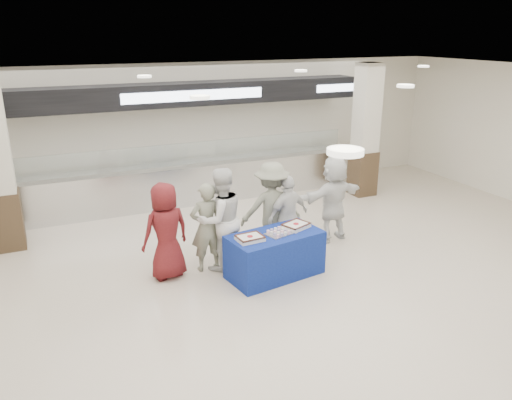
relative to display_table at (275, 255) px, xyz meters
name	(u,v)px	position (x,y,z in m)	size (l,w,h in m)	color
ground	(304,308)	(-0.06, -1.13, -0.38)	(14.00, 14.00, 0.00)	beige
serving_line	(193,154)	(-0.06, 4.26, 0.78)	(8.70, 0.85, 2.80)	silver
column_right	(365,134)	(3.94, 3.07, 1.15)	(0.55, 0.55, 3.20)	#3A2A1A
display_table	(275,255)	(0.00, 0.00, 0.00)	(1.55, 0.78, 0.75)	navy
sheet_cake_left	(250,238)	(-0.48, -0.07, 0.42)	(0.43, 0.34, 0.09)	white
sheet_cake_right	(296,225)	(0.44, 0.10, 0.42)	(0.51, 0.46, 0.09)	white
cupcake_tray	(279,232)	(0.05, -0.04, 0.41)	(0.47, 0.40, 0.07)	#A5A5AA
civilian_maroon	(166,231)	(-1.64, 0.69, 0.44)	(0.80, 0.52, 1.63)	maroon
soldier_a	(207,227)	(-0.95, 0.68, 0.40)	(0.57, 0.37, 1.55)	slate
chef_tall	(221,219)	(-0.71, 0.64, 0.52)	(0.87, 0.68, 1.78)	white
chef_short	(288,216)	(0.57, 0.64, 0.38)	(0.88, 0.37, 1.51)	white
soldier_b	(271,209)	(0.34, 0.85, 0.48)	(1.11, 0.64, 1.72)	slate
civilian_white	(333,199)	(1.70, 0.92, 0.46)	(1.55, 0.49, 1.67)	white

